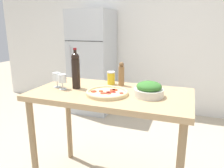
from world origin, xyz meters
TOP-DOWN VIEW (x-y plane):
  - wall_back at (0.00, 2.15)m, footprint 6.40×0.09m
  - refrigerator at (-0.99, 1.78)m, footprint 0.68×0.68m
  - prep_counter at (0.00, 0.00)m, footprint 1.35×0.72m
  - wine_bottle at (-0.33, 0.00)m, footprint 0.07×0.07m
  - wine_glass_near at (-0.43, -0.07)m, footprint 0.07×0.07m
  - wine_glass_far at (-0.51, -0.03)m, footprint 0.07×0.07m
  - pepper_mill at (0.02, 0.23)m, footprint 0.05×0.05m
  - salad_bowl at (0.33, -0.02)m, footprint 0.23×0.23m
  - homemade_pizza at (-0.00, -0.08)m, footprint 0.34×0.34m
  - salt_canister at (-0.08, 0.24)m, footprint 0.07×0.07m

SIDE VIEW (x-z plane):
  - prep_counter at x=0.00m, z-range 0.35..1.30m
  - refrigerator at x=-0.99m, z-range 0.00..1.76m
  - homemade_pizza at x=0.00m, z-range 0.95..0.98m
  - salad_bowl at x=0.33m, z-range 0.94..1.07m
  - salt_canister at x=-0.08m, z-range 0.95..1.07m
  - wine_glass_near at x=-0.43m, z-range 0.97..1.10m
  - wine_glass_far at x=-0.51m, z-range 0.97..1.11m
  - pepper_mill at x=0.02m, z-range 0.94..1.17m
  - wine_bottle at x=-0.33m, z-range 0.94..1.30m
  - wall_back at x=0.00m, z-range 0.00..2.60m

